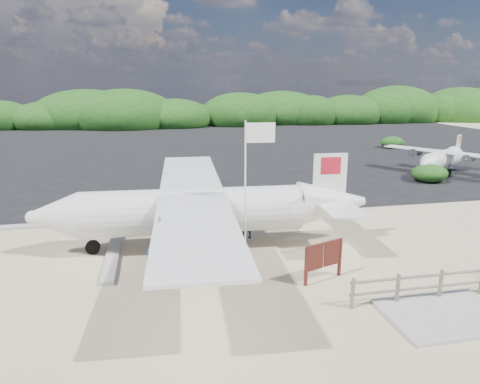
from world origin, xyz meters
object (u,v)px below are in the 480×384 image
(aircraft_large, at_px, (323,156))
(crew_b, at_px, (182,204))
(crew_c, at_px, (193,209))
(aircraft_small, at_px, (77,141))
(flagpole, at_px, (245,262))
(crew_a, at_px, (246,219))
(baggage_cart, at_px, (187,273))
(signboard, at_px, (322,280))

(aircraft_large, bearing_deg, crew_b, 52.62)
(crew_c, distance_m, aircraft_small, 35.51)
(flagpole, height_order, crew_a, flagpole)
(crew_b, height_order, crew_c, crew_b)
(crew_a, relative_size, aircraft_small, 0.25)
(crew_b, bearing_deg, crew_a, 128.37)
(flagpole, bearing_deg, aircraft_small, 107.46)
(baggage_cart, relative_size, flagpole, 0.50)
(baggage_cart, bearing_deg, aircraft_large, 71.88)
(baggage_cart, bearing_deg, crew_c, 96.44)
(flagpole, distance_m, crew_b, 6.26)
(flagpole, relative_size, aircraft_large, 0.33)
(flagpole, xyz_separation_m, crew_a, (0.57, 2.46, 0.91))
(crew_a, xyz_separation_m, aircraft_small, (-12.77, 36.34, -0.91))
(crew_a, height_order, aircraft_large, aircraft_large)
(crew_a, distance_m, aircraft_small, 38.53)
(crew_a, bearing_deg, crew_c, -66.49)
(crew_a, height_order, crew_b, crew_a)
(crew_a, xyz_separation_m, crew_b, (-2.56, 3.42, -0.10))
(flagpole, height_order, crew_b, flagpole)
(crew_a, bearing_deg, signboard, 94.53)
(crew_c, bearing_deg, baggage_cart, 101.93)
(aircraft_small, bearing_deg, signboard, 77.50)
(baggage_cart, relative_size, aircraft_small, 0.37)
(aircraft_large, bearing_deg, signboard, 71.27)
(crew_b, bearing_deg, aircraft_small, -71.24)
(crew_a, distance_m, crew_c, 3.25)
(baggage_cart, relative_size, crew_a, 1.49)
(signboard, height_order, crew_b, crew_b)
(crew_a, relative_size, aircraft_large, 0.11)
(flagpole, xyz_separation_m, crew_b, (-1.99, 5.88, 0.81))
(baggage_cart, xyz_separation_m, flagpole, (2.28, 0.53, 0.00))
(crew_b, relative_size, crew_c, 1.06)
(crew_a, bearing_deg, baggage_cart, 29.76)
(baggage_cart, height_order, crew_c, crew_c)
(flagpole, xyz_separation_m, crew_c, (-1.52, 4.94, 0.76))
(signboard, distance_m, aircraft_large, 26.50)
(signboard, relative_size, crew_b, 1.09)
(crew_c, bearing_deg, flagpole, 126.97)
(crew_b, height_order, aircraft_large, aircraft_large)
(aircraft_large, bearing_deg, flagpole, 64.68)
(baggage_cart, distance_m, signboard, 4.86)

